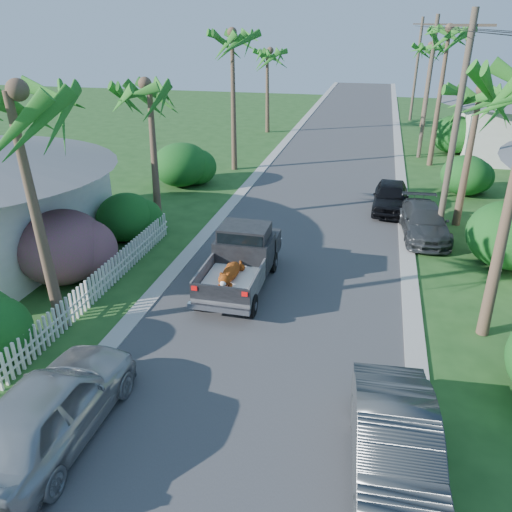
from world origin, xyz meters
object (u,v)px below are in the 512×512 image
(palm_l_c, at_px, (232,34))
(palm_r_d, at_px, (433,46))
(parked_car_rn, at_px, (395,450))
(pickup_truck, at_px, (243,256))
(palm_r_b, at_px, (480,91))
(utility_pole_b, at_px, (455,132))
(utility_pole_c, at_px, (428,88))
(parked_car_rf, at_px, (391,197))
(parked_car_rm, at_px, (424,222))
(palm_l_b, at_px, (148,85))
(utility_pole_d, at_px, (416,69))
(parked_car_ln, at_px, (50,409))
(palm_r_c, at_px, (450,30))
(palm_l_d, at_px, (268,51))
(palm_l_a, at_px, (12,92))

(palm_l_c, distance_m, palm_r_d, 21.95)
(parked_car_rn, distance_m, palm_r_d, 40.80)
(pickup_truck, xyz_separation_m, palm_l_c, (-4.45, 14.64, 6.90))
(palm_r_b, distance_m, utility_pole_b, 2.61)
(utility_pole_c, bearing_deg, parked_car_rf, -99.74)
(pickup_truck, relative_size, parked_car_rn, 1.09)
(parked_car_rn, height_order, parked_car_rm, parked_car_rn)
(palm_l_b, distance_m, palm_l_c, 10.19)
(parked_car_rn, relative_size, palm_r_d, 0.59)
(utility_pole_b, relative_size, utility_pole_c, 1.00)
(parked_car_rm, distance_m, utility_pole_d, 29.98)
(parked_car_rf, relative_size, utility_pole_d, 0.46)
(parked_car_ln, xyz_separation_m, palm_l_c, (-2.30, 22.91, 7.06))
(palm_l_c, distance_m, utility_pole_b, 15.05)
(palm_r_b, bearing_deg, parked_car_rn, -101.13)
(parked_car_rf, height_order, palm_r_d, palm_r_d)
(palm_r_c, relative_size, utility_pole_b, 1.04)
(utility_pole_c, bearing_deg, parked_car_ln, -107.84)
(parked_car_ln, distance_m, palm_r_b, 19.62)
(parked_car_ln, height_order, utility_pole_c, utility_pole_c)
(palm_r_c, distance_m, utility_pole_b, 13.48)
(parked_car_rf, xyz_separation_m, palm_l_b, (-10.40, -4.35, 5.45))
(parked_car_rn, height_order, utility_pole_c, utility_pole_c)
(parked_car_rf, xyz_separation_m, palm_r_b, (3.00, -1.35, 5.25))
(parked_car_rm, relative_size, utility_pole_b, 0.51)
(parked_car_rm, distance_m, parked_car_rf, 3.37)
(parked_car_ln, xyz_separation_m, palm_l_d, (-2.80, 34.91, 5.59))
(palm_l_c, bearing_deg, palm_l_d, 92.39)
(palm_l_b, bearing_deg, palm_l_a, -86.19)
(pickup_truck, relative_size, palm_r_d, 0.64)
(palm_r_d, bearing_deg, palm_l_b, -115.41)
(palm_l_c, bearing_deg, parked_car_rm, -38.38)
(parked_car_ln, distance_m, palm_l_a, 7.65)
(parked_car_rn, xyz_separation_m, palm_l_b, (-10.40, 12.26, 5.38))
(palm_l_c, bearing_deg, parked_car_rf, -30.47)
(parked_car_rf, bearing_deg, parked_car_rn, -87.97)
(palm_l_d, bearing_deg, palm_l_b, -90.78)
(palm_r_c, height_order, utility_pole_d, palm_r_c)
(parked_car_rm, relative_size, parked_car_rf, 1.11)
(palm_l_b, xyz_separation_m, utility_pole_b, (12.40, 1.00, -1.55))
(palm_l_c, xyz_separation_m, utility_pole_d, (11.60, 21.00, -3.31))
(pickup_truck, height_order, parked_car_ln, pickup_truck)
(pickup_truck, relative_size, palm_l_c, 0.56)
(palm_l_b, relative_size, palm_r_d, 0.93)
(parked_car_rm, bearing_deg, palm_l_c, 137.07)
(pickup_truck, relative_size, palm_r_c, 0.54)
(parked_car_rn, xyz_separation_m, palm_l_a, (-9.80, 3.26, 6.16))
(palm_r_d, height_order, utility_pole_c, utility_pole_c)
(parked_car_rf, relative_size, palm_l_d, 0.53)
(parked_car_rm, height_order, utility_pole_d, utility_pole_d)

